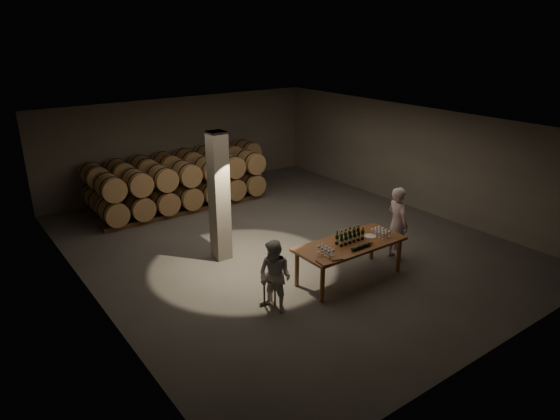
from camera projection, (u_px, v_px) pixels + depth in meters
room at (219, 197)px, 11.99m from camera, size 12.00×12.00×12.00m
tasting_table at (350, 247)px, 11.22m from camera, size 2.60×1.10×0.90m
barrel_stack_back at (178, 173)px, 16.73m from camera, size 6.26×0.95×1.57m
barrel_stack_front at (186, 185)px, 15.45m from camera, size 5.48×0.95×1.57m
bottle_cluster at (350, 237)px, 11.20m from camera, size 0.73×0.23×0.32m
lying_bottles at (361, 247)px, 10.88m from camera, size 0.62×0.08×0.08m
glass_cluster_left at (326, 249)px, 10.60m from camera, size 0.19×0.41×0.17m
glass_cluster_right at (381, 231)px, 11.53m from camera, size 0.30×0.41×0.16m
plate at (370, 236)px, 11.51m from camera, size 0.29×0.29×0.02m
notebook_near at (336, 258)px, 10.41m from camera, size 0.30×0.26×0.03m
notebook_corner at (324, 262)px, 10.25m from camera, size 0.27×0.33×0.03m
pen at (338, 258)px, 10.43m from camera, size 0.14×0.04×0.01m
stool at (270, 282)px, 10.25m from camera, size 0.39×0.39×0.65m
person_man at (397, 224)px, 12.18m from camera, size 0.56×0.75×1.86m
person_woman at (275, 276)px, 9.98m from camera, size 0.80×0.90×1.52m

